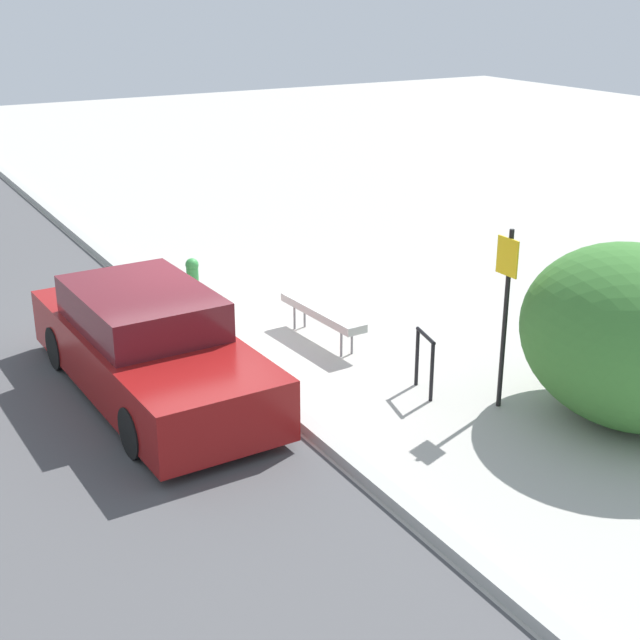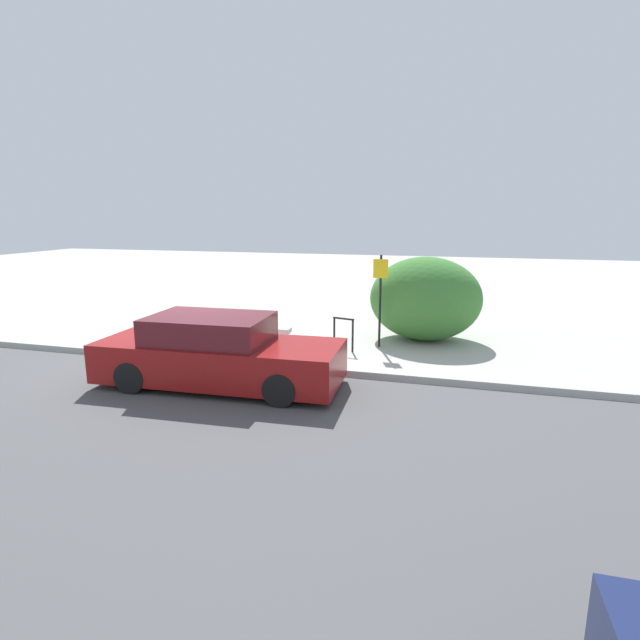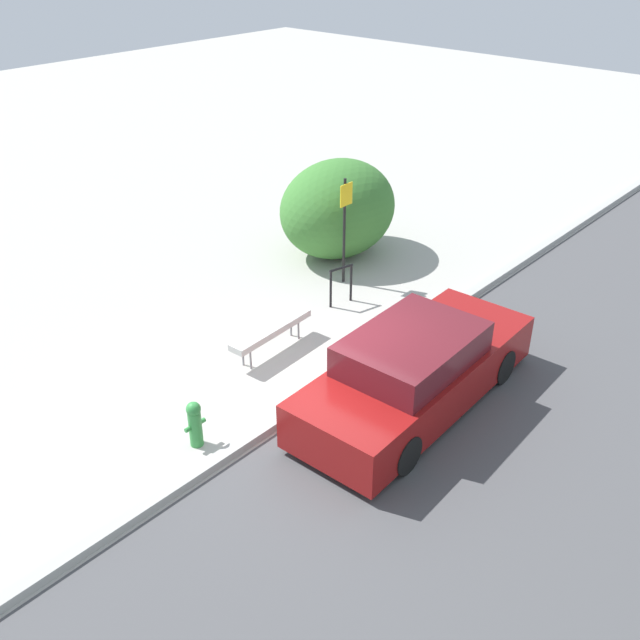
% 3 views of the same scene
% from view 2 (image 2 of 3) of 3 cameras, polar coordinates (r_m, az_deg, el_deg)
% --- Properties ---
extents(ground_plane, '(60.00, 60.00, 0.00)m').
position_cam_2_polar(ground_plane, '(11.52, -12.97, -4.80)').
color(ground_plane, '#ADAAA3').
extents(road_strip, '(60.00, 10.00, 0.01)m').
position_cam_2_polar(road_strip, '(7.72, -31.91, -15.05)').
color(road_strip, '#4C4C4F').
rests_on(road_strip, ground_plane).
extents(curb, '(60.00, 0.20, 0.13)m').
position_cam_2_polar(curb, '(11.50, -12.99, -4.49)').
color(curb, '#A8A8A3').
rests_on(curb, ground_plane).
extents(bench, '(1.85, 0.43, 0.52)m').
position_cam_2_polar(bench, '(12.53, -7.47, -1.06)').
color(bench, gray).
rests_on(bench, ground_plane).
extents(bike_rack, '(0.55, 0.18, 0.83)m').
position_cam_2_polar(bike_rack, '(12.09, 2.69, -1.22)').
color(bike_rack, black).
rests_on(bike_rack, ground_plane).
extents(sign_post, '(0.36, 0.08, 2.30)m').
position_cam_2_polar(sign_post, '(12.35, 6.90, 3.16)').
color(sign_post, black).
rests_on(sign_post, ground_plane).
extents(fire_hydrant, '(0.36, 0.22, 0.77)m').
position_cam_2_polar(fire_hydrant, '(12.92, -19.78, -1.50)').
color(fire_hydrant, '#338C3F').
rests_on(fire_hydrant, ground_plane).
extents(shrub_hedge, '(2.89, 2.35, 2.19)m').
position_cam_2_polar(shrub_hedge, '(13.34, 11.94, 2.39)').
color(shrub_hedge, '#3D7A33').
rests_on(shrub_hedge, ground_plane).
extents(parked_car_near, '(4.74, 1.88, 1.38)m').
position_cam_2_polar(parked_car_near, '(9.84, -11.60, -3.79)').
color(parked_car_near, black).
rests_on(parked_car_near, ground_plane).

